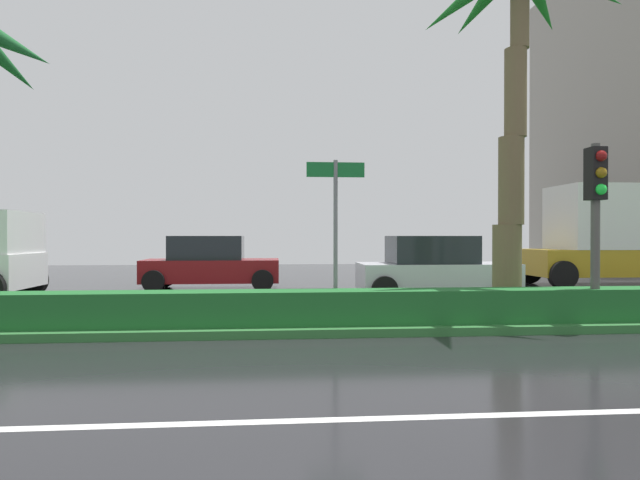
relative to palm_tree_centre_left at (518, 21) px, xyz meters
name	(u,v)px	position (x,y,z in m)	size (l,w,h in m)	color
ground_plane	(268,316)	(-5.11, 1.25, -6.16)	(90.00, 42.00, 0.10)	black
near_lane_divider_stripe	(260,422)	(-5.11, -5.75, -6.11)	(81.00, 0.14, 0.01)	white
median_strip	(268,317)	(-5.11, 0.25, -6.04)	(85.50, 4.00, 0.15)	#2D6B33
median_hedge	(267,308)	(-5.11, -1.15, -5.66)	(76.50, 0.70, 0.60)	#1E6028
palm_tree_centre_left	(518,21)	(0.00, 0.00, 0.00)	(4.31, 4.46, 7.76)	brown
traffic_signal_median_right	(596,199)	(0.87, -1.32, -3.72)	(0.28, 0.43, 3.25)	#4C4C47
street_name_sign	(336,217)	(-3.82, -0.56, -4.03)	(1.10, 0.08, 3.00)	slate
car_in_traffic_leading	(210,264)	(-7.03, 7.01, -5.29)	(4.30, 2.02, 1.72)	maroon
car_in_traffic_second	(435,268)	(-0.52, 4.04, -5.29)	(4.30, 2.02, 1.72)	silver
box_truck_following	(617,241)	(6.93, 7.20, -4.57)	(6.40, 2.64, 3.46)	#B28C1E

